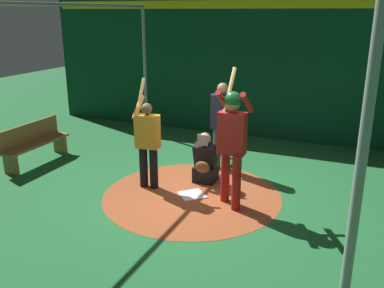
# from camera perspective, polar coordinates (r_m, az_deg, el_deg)

# --- Properties ---
(ground_plane) EXTENTS (27.69, 27.69, 0.00)m
(ground_plane) POSITION_cam_1_polar(r_m,az_deg,el_deg) (7.41, 0.00, -7.02)
(ground_plane) COLOR #216633
(dirt_circle) EXTENTS (3.13, 3.13, 0.01)m
(dirt_circle) POSITION_cam_1_polar(r_m,az_deg,el_deg) (7.40, 0.00, -7.00)
(dirt_circle) COLOR #9E4C28
(dirt_circle) RESTS_ON ground
(home_plate) EXTENTS (0.59, 0.59, 0.01)m
(home_plate) POSITION_cam_1_polar(r_m,az_deg,el_deg) (7.40, 0.00, -6.93)
(home_plate) COLOR white
(home_plate) RESTS_ON dirt_circle
(batter) EXTENTS (0.68, 0.49, 2.23)m
(batter) POSITION_cam_1_polar(r_m,az_deg,el_deg) (6.67, 5.47, 0.97)
(batter) COLOR maroon
(batter) RESTS_ON ground
(catcher) EXTENTS (0.58, 0.40, 0.97)m
(catcher) POSITION_cam_1_polar(r_m,az_deg,el_deg) (7.83, 1.80, -2.58)
(catcher) COLOR black
(catcher) RESTS_ON ground
(umpire) EXTENTS (0.22, 0.49, 1.77)m
(umpire) POSITION_cam_1_polar(r_m,az_deg,el_deg) (8.32, 4.12, 3.07)
(umpire) COLOR #4C4C51
(umpire) RESTS_ON ground
(visitor) EXTENTS (0.54, 0.53, 1.96)m
(visitor) POSITION_cam_1_polar(r_m,az_deg,el_deg) (7.47, -6.08, 0.59)
(visitor) COLOR black
(visitor) RESTS_ON ground
(back_wall) EXTENTS (0.22, 11.69, 3.40)m
(back_wall) POSITION_cam_1_polar(r_m,az_deg,el_deg) (10.66, 8.73, 10.06)
(back_wall) COLOR #0C3D26
(back_wall) RESTS_ON ground
(cage_frame) EXTENTS (6.42, 5.39, 3.24)m
(cage_frame) POSITION_cam_1_polar(r_m,az_deg,el_deg) (6.77, 0.00, 10.90)
(cage_frame) COLOR gray
(cage_frame) RESTS_ON ground
(bench) EXTENTS (1.69, 0.36, 0.85)m
(bench) POSITION_cam_1_polar(r_m,az_deg,el_deg) (9.43, -20.76, 0.19)
(bench) COLOR olive
(bench) RESTS_ON ground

